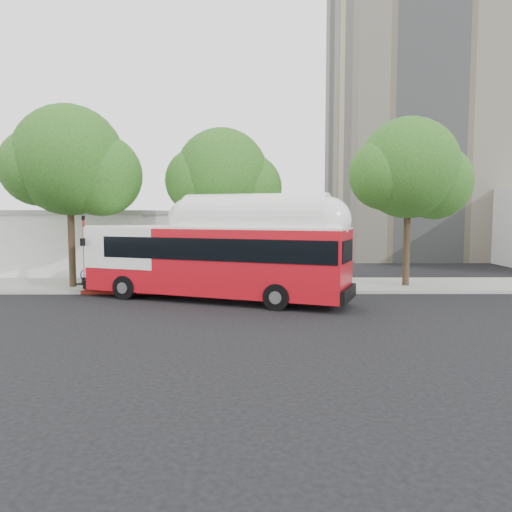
{
  "coord_description": "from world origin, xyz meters",
  "views": [
    {
      "loc": [
        0.65,
        -21.09,
        4.1
      ],
      "look_at": [
        0.82,
        3.0,
        2.0
      ],
      "focal_mm": 35.0,
      "sensor_mm": 36.0,
      "label": 1
    }
  ],
  "objects": [
    {
      "name": "transit_bus",
      "position": [
        -1.09,
        1.96,
        1.85
      ],
      "size": [
        13.36,
        7.01,
        3.97
      ],
      "rotation": [
        0.0,
        0.0,
        -0.37
      ],
      "color": "#B70C17",
      "rests_on": "ground"
    },
    {
      "name": "signal_pole",
      "position": [
        -7.91,
        4.21,
        2.03
      ],
      "size": [
        0.11,
        0.37,
        3.95
      ],
      "color": "#AB1512",
      "rests_on": "ground"
    },
    {
      "name": "street_tree_left",
      "position": [
        -8.53,
        5.56,
        6.6
      ],
      "size": [
        6.67,
        5.8,
        9.74
      ],
      "color": "#2D2116",
      "rests_on": "ground"
    },
    {
      "name": "street_tree_mid",
      "position": [
        -0.59,
        6.06,
        5.91
      ],
      "size": [
        5.75,
        5.0,
        8.62
      ],
      "color": "#2D2116",
      "rests_on": "ground"
    },
    {
      "name": "street_tree_right",
      "position": [
        9.44,
        5.86,
        6.26
      ],
      "size": [
        6.21,
        5.4,
        9.18
      ],
      "color": "#2D2116",
      "rests_on": "ground"
    },
    {
      "name": "ground",
      "position": [
        0.0,
        0.0,
        0.0
      ],
      "size": [
        120.0,
        120.0,
        0.0
      ],
      "primitive_type": "plane",
      "color": "black",
      "rests_on": "ground"
    },
    {
      "name": "red_curb_segment",
      "position": [
        -3.0,
        3.9,
        0.08
      ],
      "size": [
        10.0,
        0.32,
        0.16
      ],
      "primitive_type": "cube",
      "color": "maroon",
      "rests_on": "ground"
    },
    {
      "name": "sidewalk",
      "position": [
        0.0,
        6.5,
        0.07
      ],
      "size": [
        60.0,
        5.0,
        0.15
      ],
      "primitive_type": "cube",
      "color": "gray",
      "rests_on": "ground"
    },
    {
      "name": "curb_strip",
      "position": [
        0.0,
        3.9,
        0.07
      ],
      "size": [
        60.0,
        0.3,
        0.15
      ],
      "primitive_type": "cube",
      "color": "gray",
      "rests_on": "ground"
    },
    {
      "name": "apartment_tower",
      "position": [
        18.0,
        28.0,
        17.62
      ],
      "size": [
        18.0,
        18.0,
        37.0
      ],
      "color": "tan",
      "rests_on": "ground"
    },
    {
      "name": "low_commercial_bldg",
      "position": [
        -14.0,
        14.0,
        2.15
      ],
      "size": [
        16.2,
        10.2,
        4.25
      ],
      "color": "silver",
      "rests_on": "ground"
    }
  ]
}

